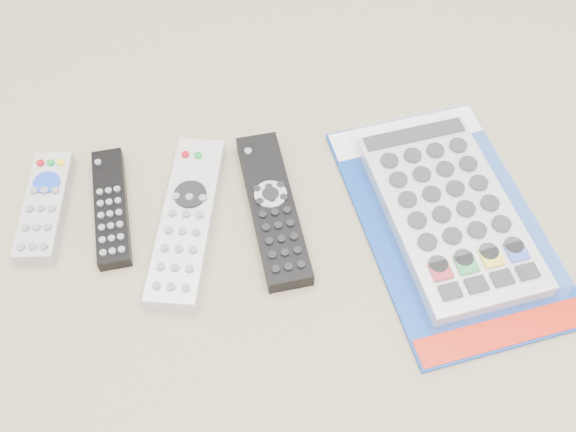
{
  "coord_description": "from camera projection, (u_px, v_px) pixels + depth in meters",
  "views": [
    {
      "loc": [
        -0.01,
        -0.37,
        0.61
      ],
      "look_at": [
        0.04,
        0.02,
        0.01
      ],
      "focal_mm": 40.0,
      "sensor_mm": 36.0,
      "label": 1
    }
  ],
  "objects": [
    {
      "name": "remote_small_grey",
      "position": [
        45.0,
        206.0,
        0.73
      ],
      "size": [
        0.05,
        0.15,
        0.02
      ],
      "rotation": [
        0.0,
        0.0,
        -0.08
      ],
      "color": "#A9A9AC",
      "rests_on": "ground"
    },
    {
      "name": "remote_slim_black",
      "position": [
        111.0,
        207.0,
        0.73
      ],
      "size": [
        0.05,
        0.16,
        0.02
      ],
      "rotation": [
        0.0,
        0.0,
        0.09
      ],
      "color": "black",
      "rests_on": "ground"
    },
    {
      "name": "remote_silver_dvd",
      "position": [
        187.0,
        220.0,
        0.72
      ],
      "size": [
        0.1,
        0.23,
        0.03
      ],
      "rotation": [
        0.0,
        0.0,
        -0.19
      ],
      "color": "silver",
      "rests_on": "ground"
    },
    {
      "name": "remote_large_black",
      "position": [
        273.0,
        208.0,
        0.73
      ],
      "size": [
        0.07,
        0.21,
        0.02
      ],
      "rotation": [
        0.0,
        0.0,
        0.1
      ],
      "color": "black",
      "rests_on": "ground"
    },
    {
      "name": "jumbo_remote_packaged",
      "position": [
        450.0,
        210.0,
        0.72
      ],
      "size": [
        0.24,
        0.34,
        0.04
      ],
      "rotation": [
        0.0,
        0.0,
        0.16
      ],
      "color": "#0E3B9D",
      "rests_on": "ground"
    }
  ]
}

